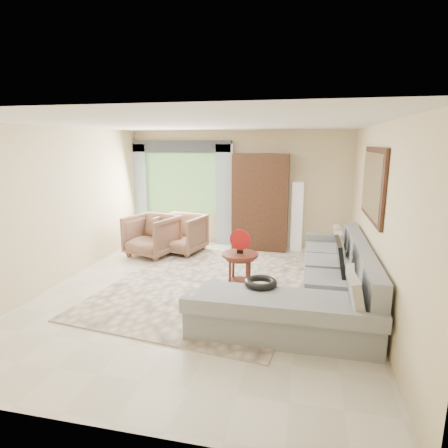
% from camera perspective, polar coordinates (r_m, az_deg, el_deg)
% --- Properties ---
extents(ground, '(6.00, 6.00, 0.00)m').
position_cam_1_polar(ground, '(6.09, -3.06, -10.28)').
color(ground, silver).
rests_on(ground, ground).
extents(area_rug, '(3.49, 4.35, 0.02)m').
position_cam_1_polar(area_rug, '(6.41, -2.35, -8.99)').
color(area_rug, beige).
rests_on(area_rug, ground).
extents(sectional_sofa, '(2.30, 3.46, 0.90)m').
position_cam_1_polar(sectional_sofa, '(5.63, 14.41, -9.52)').
color(sectional_sofa, gray).
rests_on(sectional_sofa, ground).
extents(tv_screen, '(0.14, 0.74, 0.48)m').
position_cam_1_polar(tv_screen, '(5.70, 17.28, -4.78)').
color(tv_screen, black).
rests_on(tv_screen, sectional_sofa).
extents(garden_hose, '(0.43, 0.43, 0.09)m').
position_cam_1_polar(garden_hose, '(4.98, 5.63, -8.89)').
color(garden_hose, black).
rests_on(garden_hose, sectional_sofa).
extents(coffee_table, '(0.59, 0.59, 0.59)m').
position_cam_1_polar(coffee_table, '(6.14, 2.44, -6.99)').
color(coffee_table, '#4E1E15').
rests_on(coffee_table, ground).
extents(red_disc, '(0.34, 0.05, 0.34)m').
position_cam_1_polar(red_disc, '(5.99, 2.48, -2.39)').
color(red_disc, '#A91012').
rests_on(red_disc, coffee_table).
extents(armchair_left, '(1.15, 1.17, 0.86)m').
position_cam_1_polar(armchair_left, '(7.99, -10.91, -1.73)').
color(armchair_left, brown).
rests_on(armchair_left, ground).
extents(armchair_right, '(1.07, 1.09, 0.83)m').
position_cam_1_polar(armchair_right, '(8.10, -6.57, -1.49)').
color(armchair_right, '#966C52').
rests_on(armchair_right, ground).
extents(potted_plant, '(0.54, 0.48, 0.53)m').
position_cam_1_polar(potted_plant, '(8.81, -11.35, -1.53)').
color(potted_plant, '#999999').
rests_on(potted_plant, ground).
extents(armoire, '(1.20, 0.55, 2.10)m').
position_cam_1_polar(armoire, '(8.29, 5.60, 3.34)').
color(armoire, black).
rests_on(armoire, ground).
extents(floor_lamp, '(0.24, 0.24, 1.50)m').
position_cam_1_polar(floor_lamp, '(8.35, 11.06, 1.14)').
color(floor_lamp, silver).
rests_on(floor_lamp, ground).
extents(window, '(1.80, 0.04, 1.40)m').
position_cam_1_polar(window, '(8.91, -6.43, 6.22)').
color(window, '#669E59').
rests_on(window, wall_back).
extents(curtain_left, '(0.40, 0.08, 2.30)m').
position_cam_1_polar(curtain_left, '(9.25, -12.76, 4.66)').
color(curtain_left, '#9EB7CC').
rests_on(curtain_left, ground).
extents(curtain_right, '(0.40, 0.08, 2.30)m').
position_cam_1_polar(curtain_right, '(8.57, 0.08, 4.38)').
color(curtain_right, '#9EB7CC').
rests_on(curtain_right, ground).
extents(valance, '(2.40, 0.12, 0.26)m').
position_cam_1_polar(valance, '(8.80, -6.72, 11.69)').
color(valance, '#1E232D').
rests_on(valance, wall_back).
extents(wall_mirror, '(0.05, 1.70, 1.05)m').
position_cam_1_polar(wall_mirror, '(5.87, 21.72, 5.68)').
color(wall_mirror, black).
rests_on(wall_mirror, wall_right).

